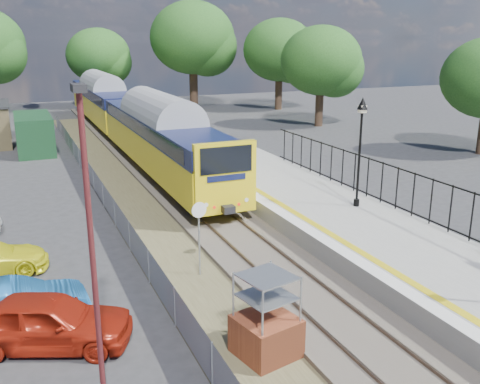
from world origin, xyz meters
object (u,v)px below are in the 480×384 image
victorian_lamp_north (361,127)px  car_blue (17,304)px  train (125,114)px  carpark_lamp (91,237)px  speed_sign (199,227)px  car_red (48,321)px  brick_plinth (266,318)px

victorian_lamp_north → car_blue: bearing=-166.7°
train → carpark_lamp: (-6.61, -29.83, 1.64)m
speed_sign → carpark_lamp: (-4.11, -5.50, 2.20)m
car_red → car_blue: car_red is taller
brick_plinth → train: bearing=85.1°
speed_sign → car_red: (-5.01, -2.49, -1.05)m
speed_sign → carpark_lamp: 7.20m
speed_sign → carpark_lamp: bearing=-135.1°
speed_sign → car_blue: speed_sign is taller
car_red → train: bearing=6.9°
carpark_lamp → train: bearing=77.5°
carpark_lamp → car_red: 4.52m
brick_plinth → carpark_lamp: (-4.11, -0.39, 2.90)m
train → car_red: train is taller
victorian_lamp_north → brick_plinth: (-7.80, -7.31, -3.21)m
victorian_lamp_north → brick_plinth: size_ratio=2.04×
speed_sign → brick_plinth: bearing=-98.3°
victorian_lamp_north → train: bearing=103.5°
speed_sign → carpark_lamp: size_ratio=0.38×
train → brick_plinth: bearing=-94.9°
victorian_lamp_north → speed_sign: bearing=-164.2°
car_red → car_blue: (-0.73, 1.51, -0.09)m
train → speed_sign: (-2.50, -24.33, -0.55)m
speed_sign → car_red: bearing=-161.9°
brick_plinth → speed_sign: size_ratio=0.85×
victorian_lamp_north → car_blue: 14.38m
victorian_lamp_north → speed_sign: victorian_lamp_north is taller
train → brick_plinth: train is taller
train → car_red: (-7.51, -26.82, -1.61)m
train → brick_plinth: (-2.50, -29.44, -1.26)m
car_red → carpark_lamp: bearing=-140.7°
brick_plinth → victorian_lamp_north: bearing=43.2°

